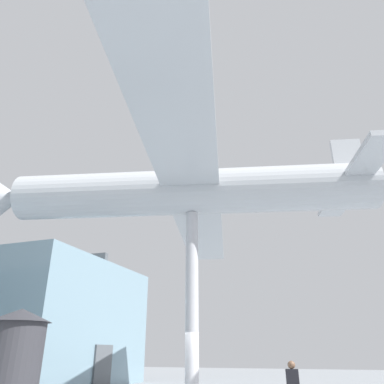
# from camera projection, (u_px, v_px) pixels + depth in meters

# --- Properties ---
(glass_pavilion_right) EXTENTS (11.21, 13.52, 7.81)m
(glass_pavilion_right) POSITION_uv_depth(u_px,v_px,m) (16.00, 324.00, 24.45)
(glass_pavilion_right) COLOR #7593A3
(glass_pavilion_right) RESTS_ON ground_plane
(support_pylon_central) EXTENTS (0.45, 0.45, 6.67)m
(support_pylon_central) POSITION_uv_depth(u_px,v_px,m) (192.00, 306.00, 12.63)
(support_pylon_central) COLOR #B7B7BC
(support_pylon_central) RESTS_ON ground_plane
(suspended_airplane) EXTENTS (21.68, 15.17, 2.82)m
(suspended_airplane) POSITION_uv_depth(u_px,v_px,m) (188.00, 192.00, 14.31)
(suspended_airplane) COLOR #B2B7BC
(suspended_airplane) RESTS_ON support_pylon_central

